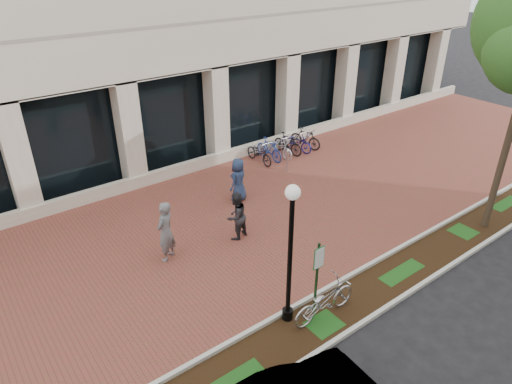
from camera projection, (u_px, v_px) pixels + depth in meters
ground at (246, 218)px, 16.23m from camera, size 120.00×120.00×0.00m
brick_plaza at (246, 218)px, 16.23m from camera, size 40.00×9.00×0.01m
planting_strip at (358, 298)px, 12.54m from camera, size 40.00×1.50×0.01m
curb_plaza_side at (338, 282)px, 13.04m from camera, size 40.00×0.12×0.12m
curb_street_side at (380, 312)px, 11.99m from camera, size 40.00×0.12×0.12m
parking_sign at (318, 271)px, 11.24m from camera, size 0.34×0.07×2.30m
lamppost at (290, 248)px, 10.81m from camera, size 0.36×0.36×3.91m
locked_bicycle at (324, 301)px, 11.69m from camera, size 2.01×0.73×1.05m
pedestrian_left at (166, 232)px, 13.67m from camera, size 0.86×0.78×1.98m
pedestrian_mid at (236, 216)px, 14.76m from camera, size 0.94×0.81×1.66m
pedestrian_right at (238, 180)px, 16.99m from camera, size 0.98×0.83×1.70m
bollard at (287, 160)px, 19.42m from camera, size 0.12×0.12×0.99m
bike_rack_cluster at (283, 146)px, 20.90m from camera, size 3.50×1.79×0.99m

